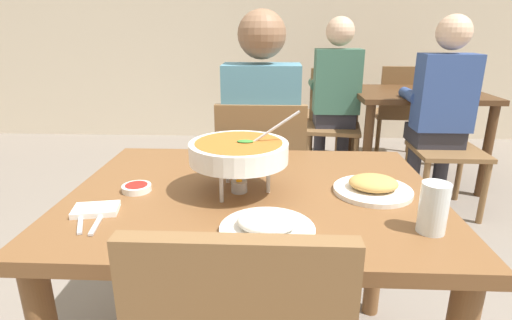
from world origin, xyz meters
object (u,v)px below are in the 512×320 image
at_px(chair_bg_left, 444,137).
at_px(chair_bg_right, 335,107).
at_px(dining_table_main, 254,223).
at_px(dining_table_far, 416,108).
at_px(curry_bowl, 239,152).
at_px(drink_glass, 433,210).
at_px(chair_bg_middle, 333,117).
at_px(rice_plate, 267,225).
at_px(patron_bg_left, 441,103).
at_px(diner_main, 262,131).
at_px(patron_bg_middle, 336,90).
at_px(chair_diner_main, 261,178).
at_px(appetizer_plate, 373,187).
at_px(chair_bg_corner, 400,108).
at_px(sauce_dish, 137,188).

distance_m(chair_bg_left, chair_bg_right, 1.22).
xyz_separation_m(dining_table_main, dining_table_far, (1.20, 2.09, -0.02)).
relative_size(curry_bowl, drink_glass, 2.56).
distance_m(curry_bowl, chair_bg_middle, 2.31).
distance_m(rice_plate, chair_bg_middle, 2.52).
relative_size(chair_bg_middle, patron_bg_left, 0.69).
height_order(dining_table_far, chair_bg_middle, chair_bg_middle).
distance_m(diner_main, rice_plate, 1.03).
distance_m(dining_table_main, patron_bg_middle, 2.19).
distance_m(chair_diner_main, chair_bg_left, 1.50).
relative_size(appetizer_plate, drink_glass, 1.85).
bearing_deg(chair_diner_main, chair_bg_corner, 56.79).
distance_m(chair_diner_main, patron_bg_middle, 1.52).
bearing_deg(rice_plate, chair_bg_corner, 67.59).
height_order(dining_table_main, patron_bg_left, patron_bg_left).
height_order(chair_bg_left, patron_bg_middle, patron_bg_middle).
distance_m(dining_table_far, chair_bg_left, 0.53).
bearing_deg(chair_diner_main, patron_bg_middle, 68.23).
relative_size(diner_main, curry_bowl, 3.94).
relative_size(chair_bg_left, chair_bg_middle, 1.00).
relative_size(sauce_dish, chair_bg_left, 0.10).
height_order(diner_main, sauce_dish, diner_main).
bearing_deg(sauce_dish, dining_table_main, 3.96).
height_order(chair_bg_right, patron_bg_left, patron_bg_left).
height_order(rice_plate, patron_bg_left, patron_bg_left).
relative_size(appetizer_plate, sauce_dish, 2.67).
distance_m(curry_bowl, drink_glass, 0.56).
height_order(sauce_dish, chair_bg_middle, chair_bg_middle).
bearing_deg(appetizer_plate, patron_bg_left, 62.64).
bearing_deg(chair_bg_right, appetizer_plate, -95.72).
relative_size(appetizer_plate, patron_bg_left, 0.18).
height_order(dining_table_far, chair_bg_right, chair_bg_right).
distance_m(appetizer_plate, sauce_dish, 0.74).
xyz_separation_m(curry_bowl, drink_glass, (0.50, -0.23, -0.07)).
height_order(curry_bowl, drink_glass, curry_bowl).
bearing_deg(dining_table_main, drink_glass, -28.60).
bearing_deg(patron_bg_middle, dining_table_main, -104.75).
bearing_deg(chair_diner_main, sauce_dish, -116.14).
height_order(sauce_dish, chair_bg_left, chair_bg_left).
bearing_deg(curry_bowl, appetizer_plate, 1.55).
bearing_deg(chair_bg_right, drink_glass, -93.51).
xyz_separation_m(curry_bowl, patron_bg_left, (1.23, 1.58, -0.13)).
relative_size(diner_main, rice_plate, 5.46).
xyz_separation_m(diner_main, patron_bg_middle, (0.56, 1.36, 0.00)).
xyz_separation_m(appetizer_plate, sauce_dish, (-0.73, -0.02, -0.01)).
height_order(drink_glass, chair_bg_middle, chair_bg_middle).
bearing_deg(dining_table_far, chair_bg_middle, 172.04).
height_order(chair_diner_main, diner_main, diner_main).
bearing_deg(diner_main, dining_table_far, 48.02).
xyz_separation_m(dining_table_main, diner_main, (0.00, 0.75, 0.12)).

